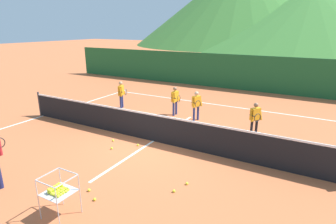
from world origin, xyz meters
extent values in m
plane|color=#BC6038|center=(0.00, 0.00, 0.00)|extent=(120.00, 120.00, 0.00)
cube|color=white|center=(0.00, 5.44, 0.00)|extent=(11.36, 0.08, 0.01)
cube|color=white|center=(-5.68, 0.00, 0.00)|extent=(0.08, 11.83, 0.01)
cube|color=white|center=(0.00, 0.00, 0.00)|extent=(0.08, 6.02, 0.01)
cylinder|color=#333338|center=(-5.83, 0.00, 0.53)|extent=(0.08, 0.08, 1.05)
cube|color=black|center=(0.00, 0.00, 0.46)|extent=(11.58, 0.02, 0.92)
cube|color=white|center=(0.00, 0.00, 0.95)|extent=(11.58, 0.03, 0.06)
cylinder|color=navy|center=(-3.50, 2.76, 0.32)|extent=(0.10, 0.10, 0.64)
cylinder|color=navy|center=(-3.41, 2.53, 0.32)|extent=(0.10, 0.10, 0.64)
cube|color=orange|center=(-3.45, 2.65, 0.86)|extent=(0.31, 0.42, 0.45)
sphere|color=tan|center=(-3.45, 2.65, 1.20)|extent=(0.18, 0.18, 0.18)
cylinder|color=orange|center=(-3.48, 2.87, 0.84)|extent=(0.19, 0.13, 0.44)
cylinder|color=orange|center=(-3.34, 2.45, 0.83)|extent=(0.15, 0.11, 0.44)
torus|color=#262628|center=(-3.09, 2.55, 0.84)|extent=(0.13, 0.28, 0.29)
cylinder|color=black|center=(-3.32, 2.46, 0.84)|extent=(0.21, 0.11, 0.03)
cylinder|color=navy|center=(-0.73, 3.05, 0.31)|extent=(0.09, 0.09, 0.62)
cylinder|color=navy|center=(-0.73, 2.82, 0.31)|extent=(0.09, 0.09, 0.62)
cube|color=orange|center=(-0.73, 2.94, 0.84)|extent=(0.18, 0.38, 0.44)
sphere|color=#996B4C|center=(-0.73, 2.94, 1.18)|extent=(0.17, 0.17, 0.17)
cylinder|color=orange|center=(-0.67, 3.15, 0.82)|extent=(0.17, 0.07, 0.43)
cylinder|color=orange|center=(-0.70, 2.72, 0.81)|extent=(0.13, 0.07, 0.43)
torus|color=#262628|center=(-0.43, 2.72, 0.82)|extent=(0.03, 0.29, 0.29)
cylinder|color=black|center=(-0.68, 2.72, 0.82)|extent=(0.22, 0.03, 0.03)
cylinder|color=navy|center=(0.41, 2.83, 0.30)|extent=(0.09, 0.09, 0.61)
cylinder|color=navy|center=(0.33, 2.62, 0.30)|extent=(0.09, 0.09, 0.61)
cube|color=orange|center=(0.37, 2.72, 0.82)|extent=(0.29, 0.40, 0.43)
sphere|color=#DBAD84|center=(0.37, 2.72, 1.15)|extent=(0.17, 0.17, 0.17)
cylinder|color=orange|center=(0.50, 2.90, 0.80)|extent=(0.18, 0.12, 0.42)
cylinder|color=orange|center=(0.32, 2.52, 0.79)|extent=(0.14, 0.11, 0.42)
torus|color=#262628|center=(0.57, 2.42, 0.80)|extent=(0.13, 0.28, 0.29)
cylinder|color=black|center=(0.34, 2.51, 0.80)|extent=(0.21, 0.11, 0.03)
cylinder|color=black|center=(2.92, 2.25, 0.30)|extent=(0.09, 0.09, 0.61)
cylinder|color=black|center=(2.79, 2.06, 0.30)|extent=(0.09, 0.09, 0.61)
cube|color=orange|center=(2.85, 2.16, 0.82)|extent=(0.33, 0.40, 0.43)
sphere|color=#996B4C|center=(2.85, 2.16, 1.14)|extent=(0.17, 0.17, 0.17)
cylinder|color=orange|center=(3.01, 2.31, 0.79)|extent=(0.17, 0.14, 0.42)
cylinder|color=orange|center=(2.77, 1.96, 0.79)|extent=(0.14, 0.12, 0.42)
torus|color=#262628|center=(3.00, 1.82, 0.80)|extent=(0.17, 0.26, 0.29)
cylinder|color=black|center=(2.79, 1.95, 0.80)|extent=(0.20, 0.14, 0.03)
cylinder|color=#B7B7BC|center=(0.15, -3.92, 0.45)|extent=(0.02, 0.02, 0.89)
cylinder|color=#B7B7BC|center=(0.71, -3.92, 0.45)|extent=(0.02, 0.02, 0.89)
cylinder|color=#B7B7BC|center=(0.15, -4.48, 0.45)|extent=(0.02, 0.02, 0.89)
cylinder|color=#B7B7BC|center=(0.71, -4.48, 0.45)|extent=(0.02, 0.02, 0.89)
cube|color=#B7B7BC|center=(0.43, -4.20, 0.55)|extent=(0.56, 0.56, 0.01)
cube|color=#B7B7BC|center=(0.43, -3.92, 0.89)|extent=(0.56, 0.02, 0.02)
cube|color=#B7B7BC|center=(0.43, -4.48, 0.89)|extent=(0.56, 0.02, 0.02)
cube|color=#B7B7BC|center=(0.15, -4.20, 0.89)|extent=(0.02, 0.56, 0.02)
cube|color=#B7B7BC|center=(0.71, -4.20, 0.89)|extent=(0.02, 0.56, 0.02)
sphere|color=yellow|center=(0.29, -4.33, 0.59)|extent=(0.07, 0.07, 0.07)
sphere|color=yellow|center=(0.30, -4.27, 0.58)|extent=(0.07, 0.07, 0.07)
sphere|color=yellow|center=(0.30, -4.21, 0.58)|extent=(0.07, 0.07, 0.07)
sphere|color=yellow|center=(0.30, -4.14, 0.58)|extent=(0.07, 0.07, 0.07)
sphere|color=yellow|center=(0.30, -4.07, 0.58)|extent=(0.07, 0.07, 0.07)
sphere|color=yellow|center=(0.37, -4.33, 0.58)|extent=(0.07, 0.07, 0.07)
sphere|color=yellow|center=(0.36, -4.27, 0.58)|extent=(0.07, 0.07, 0.07)
sphere|color=yellow|center=(0.36, -4.20, 0.58)|extent=(0.07, 0.07, 0.07)
sphere|color=yellow|center=(0.36, -4.14, 0.58)|extent=(0.07, 0.07, 0.07)
sphere|color=yellow|center=(0.37, -4.08, 0.58)|extent=(0.07, 0.07, 0.07)
sphere|color=yellow|center=(0.42, -4.33, 0.58)|extent=(0.07, 0.07, 0.07)
sphere|color=yellow|center=(0.42, -4.27, 0.59)|extent=(0.07, 0.07, 0.07)
sphere|color=yellow|center=(0.42, -4.21, 0.59)|extent=(0.07, 0.07, 0.07)
sphere|color=yellow|center=(0.43, -4.14, 0.59)|extent=(0.07, 0.07, 0.07)
sphere|color=yellow|center=(0.42, -4.08, 0.59)|extent=(0.07, 0.07, 0.07)
sphere|color=yellow|center=(0.49, -4.33, 0.59)|extent=(0.07, 0.07, 0.07)
sphere|color=yellow|center=(0.49, -4.27, 0.58)|extent=(0.07, 0.07, 0.07)
sphere|color=yellow|center=(0.49, -4.20, 0.58)|extent=(0.07, 0.07, 0.07)
sphere|color=yellow|center=(0.49, -4.14, 0.58)|extent=(0.07, 0.07, 0.07)
sphere|color=yellow|center=(0.49, -4.07, 0.58)|extent=(0.07, 0.07, 0.07)
sphere|color=yellow|center=(0.56, -4.33, 0.58)|extent=(0.07, 0.07, 0.07)
sphere|color=yellow|center=(0.55, -4.27, 0.58)|extent=(0.07, 0.07, 0.07)
sphere|color=yellow|center=(0.55, -4.21, 0.59)|extent=(0.07, 0.07, 0.07)
sphere|color=yellow|center=(0.56, -4.14, 0.58)|extent=(0.07, 0.07, 0.07)
sphere|color=yellow|center=(0.55, -4.08, 0.58)|extent=(0.07, 0.07, 0.07)
sphere|color=yellow|center=(0.30, -4.33, 0.64)|extent=(0.07, 0.07, 0.07)
sphere|color=yellow|center=(0.29, -4.26, 0.64)|extent=(0.07, 0.07, 0.07)
sphere|color=yellow|center=(0.30, -4.20, 0.64)|extent=(0.07, 0.07, 0.07)
sphere|color=yellow|center=(0.30, -4.14, 0.64)|extent=(0.07, 0.07, 0.07)
sphere|color=yellow|center=(0.30, -4.08, 0.64)|extent=(0.07, 0.07, 0.07)
sphere|color=yellow|center=(0.36, -4.34, 0.64)|extent=(0.07, 0.07, 0.07)
sphere|color=yellow|center=(0.36, -4.27, 0.64)|extent=(0.07, 0.07, 0.07)
sphere|color=yellow|center=(0.36, -4.21, 0.64)|extent=(0.07, 0.07, 0.07)
sphere|color=yellow|center=(0.36, -4.14, 0.64)|extent=(0.07, 0.07, 0.07)
sphere|color=yellow|center=(0.36, -4.07, 0.64)|extent=(0.07, 0.07, 0.07)
sphere|color=yellow|center=(0.65, -3.49, 0.03)|extent=(0.07, 0.07, 0.07)
sphere|color=yellow|center=(2.17, -1.88, 0.03)|extent=(0.07, 0.07, 0.07)
sphere|color=yellow|center=(-0.23, -0.58, 0.03)|extent=(0.07, 0.07, 0.07)
sphere|color=yellow|center=(-1.18, -0.69, 0.03)|extent=(0.07, 0.07, 0.07)
sphere|color=yellow|center=(2.05, -2.33, 0.03)|extent=(0.07, 0.07, 0.07)
sphere|color=yellow|center=(0.28, -3.28, 0.03)|extent=(0.07, 0.07, 0.07)
sphere|color=yellow|center=(-0.81, -1.19, 0.03)|extent=(0.07, 0.07, 0.07)
cube|color=#1E5B2D|center=(0.00, 9.40, 1.06)|extent=(24.99, 0.08, 2.13)
cone|color=#38702D|center=(-12.22, 53.96, 8.40)|extent=(43.99, 43.99, 16.80)
cone|color=#38702D|center=(1.42, 49.77, 5.00)|extent=(44.44, 44.44, 10.00)
camera|label=1|loc=(4.69, -7.32, 3.73)|focal=29.52mm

